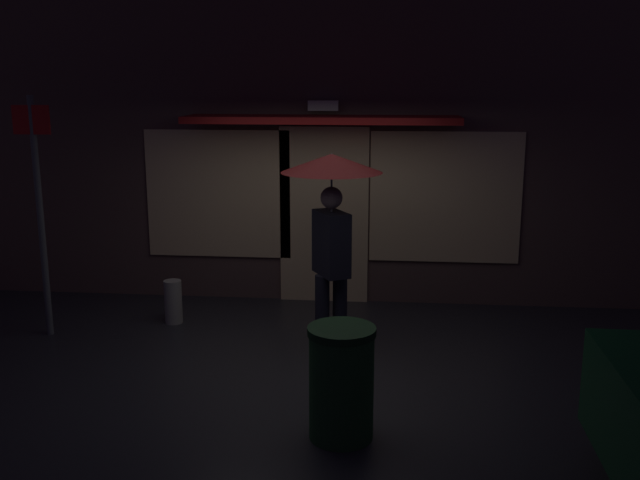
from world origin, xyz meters
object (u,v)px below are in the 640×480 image
at_px(person_with_umbrella, 332,201).
at_px(trash_bin, 341,383).
at_px(street_sign_post, 39,204).
at_px(sidewalk_bollard, 173,302).

relative_size(person_with_umbrella, trash_bin, 2.24).
xyz_separation_m(person_with_umbrella, trash_bin, (0.24, -1.87, -1.11)).
bearing_deg(person_with_umbrella, trash_bin, -21.61).
bearing_deg(street_sign_post, person_with_umbrella, -2.33).
xyz_separation_m(person_with_umbrella, sidewalk_bollard, (-1.88, 0.64, -1.31)).
distance_m(street_sign_post, trash_bin, 4.04).
xyz_separation_m(sidewalk_bollard, trash_bin, (2.12, -2.52, 0.21)).
bearing_deg(sidewalk_bollard, trash_bin, -49.89).
xyz_separation_m(street_sign_post, sidewalk_bollard, (1.25, 0.52, -1.21)).
relative_size(person_with_umbrella, sidewalk_bollard, 4.05).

